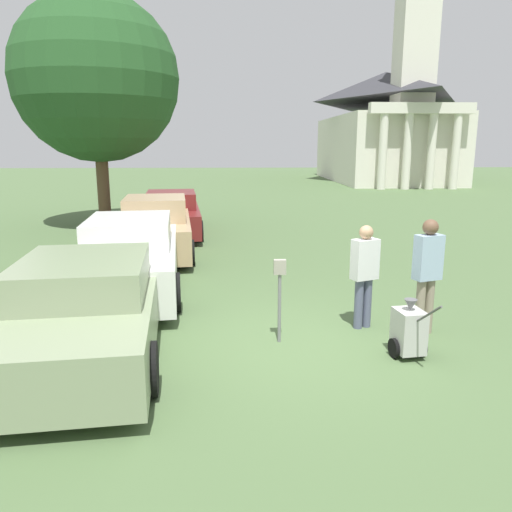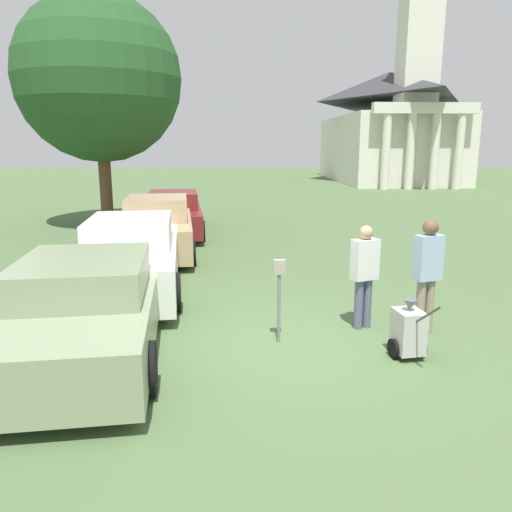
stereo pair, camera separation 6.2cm
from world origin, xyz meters
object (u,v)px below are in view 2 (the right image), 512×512
object	(u,v)px
person_worker	(364,271)
person_supervisor	(427,269)
parked_car_white	(133,255)
parked_car_tan	(158,228)
parking_meter	(279,285)
church	(390,117)
equipment_cart	(408,331)
parked_car_sage	(88,306)
parked_car_maroon	(174,214)

from	to	relation	value
person_worker	person_supervisor	world-z (taller)	person_supervisor
parked_car_white	parked_car_tan	xyz separation A→B (m)	(-0.00, 3.35, 0.01)
parking_meter	church	distance (m)	36.41
person_worker	equipment_cart	distance (m)	1.36
parking_meter	parked_car_sage	bearing A→B (deg)	-176.57
parked_car_tan	church	bearing A→B (deg)	56.30
parking_meter	church	size ratio (longest dim) A/B	0.06
church	person_worker	bearing A→B (deg)	-106.95
person_worker	person_supervisor	size ratio (longest dim) A/B	0.93
parked_car_maroon	equipment_cart	distance (m)	11.24
parked_car_maroon	parked_car_sage	bearing A→B (deg)	-96.34
person_supervisor	equipment_cart	size ratio (longest dim) A/B	1.82
equipment_cart	parked_car_tan	bearing A→B (deg)	114.99
parked_car_tan	parked_car_maroon	world-z (taller)	parked_car_tan
parked_car_maroon	person_worker	distance (m)	10.03
parked_car_sage	parked_car_tan	world-z (taller)	parked_car_tan
parked_car_tan	parking_meter	distance (m)	6.90
parked_car_sage	parked_car_maroon	size ratio (longest dim) A/B	0.96
parked_car_maroon	person_supervisor	xyz separation A→B (m)	(5.08, -9.41, 0.39)
parked_car_white	church	world-z (taller)	church
parked_car_maroon	equipment_cart	size ratio (longest dim) A/B	5.37
parked_car_sage	parked_car_maroon	xyz separation A→B (m)	(0.00, 9.83, 0.00)
parked_car_sage	parking_meter	bearing A→B (deg)	-2.90
equipment_cart	parked_car_maroon	bearing A→B (deg)	105.63
equipment_cart	church	distance (m)	36.55
parked_car_sage	person_supervisor	bearing A→B (deg)	-1.60
parked_car_sage	parked_car_tan	xyz separation A→B (m)	(0.00, 6.48, 0.06)
parked_car_tan	parked_car_white	bearing A→B (deg)	-96.33
parked_car_white	person_worker	size ratio (longest dim) A/B	3.20
person_worker	church	distance (m)	35.45
parked_car_white	parked_car_tan	world-z (taller)	parked_car_tan
equipment_cart	person_worker	bearing A→B (deg)	98.34
parked_car_sage	parked_car_white	distance (m)	3.13
parked_car_white	equipment_cart	distance (m)	5.79
parked_car_white	equipment_cart	size ratio (longest dim) A/B	5.39
parked_car_tan	person_worker	distance (m)	7.13
parked_car_white	parked_car_maroon	distance (m)	6.70
person_worker	equipment_cart	size ratio (longest dim) A/B	1.69
parking_meter	person_supervisor	xyz separation A→B (m)	(2.31, 0.25, 0.15)
parked_car_sage	person_worker	size ratio (longest dim) A/B	3.07
person_supervisor	church	size ratio (longest dim) A/B	0.08
equipment_cart	church	xyz separation A→B (m)	(9.92, 34.85, 4.74)
parking_meter	equipment_cart	distance (m)	1.94
parked_car_sage	parked_car_white	size ratio (longest dim) A/B	0.96
parked_car_white	parked_car_maroon	xyz separation A→B (m)	(0.00, 6.70, -0.05)
person_worker	person_supervisor	xyz separation A→B (m)	(0.90, -0.30, 0.09)
parked_car_maroon	church	world-z (taller)	church
person_worker	church	xyz separation A→B (m)	(10.27, 33.68, 4.17)
parking_meter	person_supervisor	world-z (taller)	person_supervisor
parked_car_maroon	person_worker	world-z (taller)	person_worker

